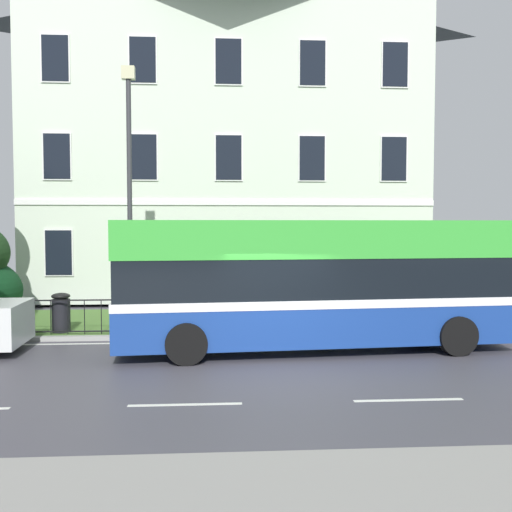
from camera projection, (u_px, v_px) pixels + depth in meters
The scene contains 6 objects.
ground_plane at pixel (281, 366), 13.12m from camera, with size 60.00×56.00×0.18m.
georgian_townhouse at pixel (227, 138), 26.47m from camera, with size 16.34×8.77×13.87m.
iron_verge_railing at pixel (233, 315), 16.45m from camera, with size 16.54×0.04×0.97m.
single_decker_bus at pixel (315, 282), 14.66m from camera, with size 10.05×3.17×3.26m.
street_lamp_post at pixel (129, 182), 16.54m from camera, with size 0.36×0.24×7.47m.
litter_bin at pixel (61, 312), 16.53m from camera, with size 0.52×0.52×1.11m.
Camera 1 is at (-1.43, -11.95, 3.16)m, focal length 41.02 mm.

